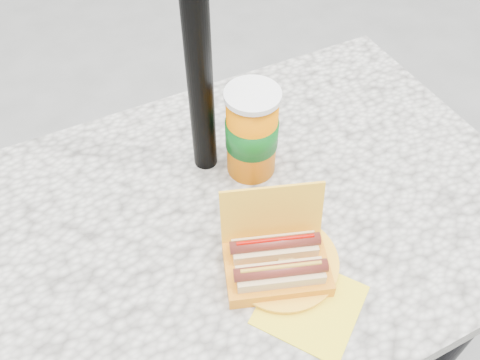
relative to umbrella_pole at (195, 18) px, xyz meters
name	(u,v)px	position (x,y,z in m)	size (l,w,h in m)	color
ground	(239,358)	(0.00, -0.16, -1.10)	(60.00, 60.00, 0.00)	slate
picnic_table	(239,243)	(0.00, -0.16, -0.46)	(1.20, 0.80, 0.75)	beige
umbrella_pole	(195,18)	(0.00, 0.00, 0.00)	(0.05, 0.05, 2.20)	black
hotdog_box	(277,261)	(0.00, -0.31, -0.32)	(0.22, 0.20, 0.15)	yellow
fries_plate	(284,265)	(0.02, -0.31, -0.34)	(0.23, 0.31, 0.04)	yellow
soda_cup	(252,133)	(0.08, -0.06, -0.25)	(0.11, 0.11, 0.21)	orange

